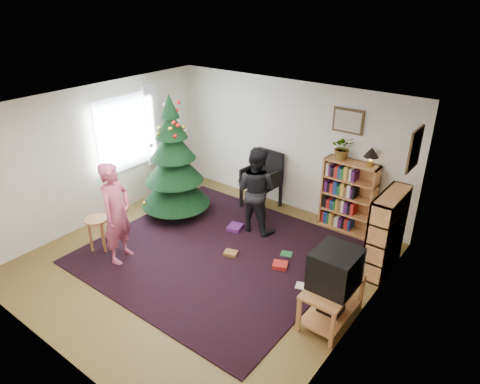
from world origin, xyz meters
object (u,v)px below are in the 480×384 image
Objects in this scene: bookshelf_back at (348,196)px; tv_stand at (332,299)px; armchair at (265,177)px; christmas_tree at (174,168)px; stool at (97,226)px; crt_tv at (335,269)px; person_by_chair at (256,190)px; table_lamp at (371,154)px; potted_plant at (343,148)px; picture_back at (348,121)px; person_standing at (117,213)px; bookshelf_right at (386,232)px; picture_right at (415,149)px.

bookshelf_back is 1.38× the size of tv_stand.
armchair is at bearing 139.30° from tv_stand.
christmas_tree reaches higher than stool.
tv_stand is 1.57× the size of stool.
christmas_tree reaches higher than crt_tv.
table_lamp is at bearing -151.12° from person_by_chair.
armchair is 2.60× the size of potted_plant.
crt_tv is at bearing 144.59° from person_by_chair.
bookshelf_back is (0.22, -0.14, -1.29)m from picture_back.
bookshelf_back is 1.16× the size of armchair.
christmas_tree is 3.76m from crt_tv.
person_by_chair is (1.19, 2.06, -0.04)m from person_standing.
stool is at bearing 80.41° from person_standing.
picture_back is 0.23× the size of christmas_tree.
picture_back is 0.68m from table_lamp.
person_by_chair is at bearing -136.44° from potted_plant.
armchair reaches higher than tv_stand.
armchair is 3.07m from person_standing.
potted_plant is (2.61, 1.48, 0.54)m from christmas_tree.
stool is 4.65m from table_lamp.
christmas_tree reaches higher than potted_plant.
bookshelf_right is 2.76m from armchair.
person_by_chair is 1.65m from potted_plant.
bookshelf_back and bookshelf_right have the same top height.
bookshelf_back is at bearing 110.20° from tv_stand.
person_by_chair reaches higher than armchair.
christmas_tree reaches higher than person_by_chair.
christmas_tree is 3.90× the size of stool.
person_by_chair is (1.54, 0.46, -0.19)m from christmas_tree.
tv_stand is at bearing -94.19° from person_standing.
picture_back is 1.99m from bookshelf_right.
bookshelf_right reaches higher than tv_stand.
christmas_tree is 3.81m from tv_stand.
crt_tv is 1.78× the size of table_lamp.
bookshelf_right is 1.16× the size of armchair.
christmas_tree reaches higher than picture_back.
picture_right is 2.09m from crt_tv.
picture_back is at bearing -52.13° from person_standing.
stool is 0.36× the size of person_standing.
bookshelf_right is 3.93× the size of table_lamp.
christmas_tree is 1.80m from armchair.
table_lamp is at bearing 44.02° from stool.
crt_tv is (-0.12, -1.52, 0.14)m from bookshelf_right.
crt_tv is (3.66, -0.83, -0.17)m from christmas_tree.
picture_right is at bearing -72.29° from person_standing.
table_lamp is at bearing -14.61° from picture_back.
potted_plant reaches higher than armchair.
bookshelf_right is 0.82× the size of person_by_chair.
bookshelf_right is (-0.14, -0.21, -1.29)m from picture_right.
christmas_tree is 1.75m from stool.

